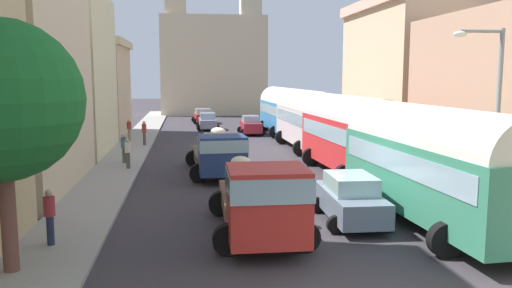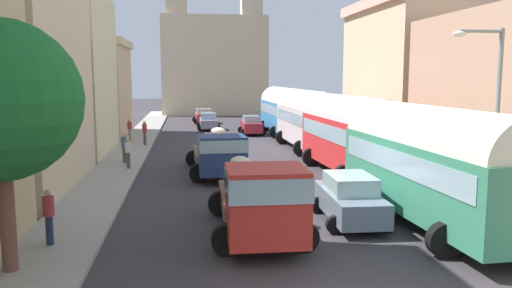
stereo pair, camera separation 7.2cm
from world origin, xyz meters
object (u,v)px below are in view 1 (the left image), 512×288
object	(u,v)px
cargo_truck_1	(219,153)
car_2	(350,199)
car_0	(208,121)
pedestrian_3	(128,152)
parked_bus_3	(283,109)
cargo_truck_0	(261,198)
parked_bus_1	(348,131)
car_1	(203,116)
pedestrian_0	(124,147)
pedestrian_4	(50,215)
streetlamp_near	(491,111)
pedestrian_2	(144,132)
pedestrian_1	(129,129)
car_3	(251,125)
parked_bus_2	(307,117)
parked_bus_0	(431,160)

from	to	relation	value
cargo_truck_1	car_2	distance (m)	9.66
car_0	pedestrian_3	size ratio (longest dim) A/B	2.41
parked_bus_3	cargo_truck_0	xyz separation A→B (m)	(-5.86, -27.85, -0.88)
parked_bus_3	parked_bus_1	bearing A→B (deg)	-90.00
parked_bus_1	car_1	size ratio (longest dim) A/B	2.17
pedestrian_0	car_2	bearing A→B (deg)	-54.17
cargo_truck_0	car_0	xyz separation A→B (m)	(-0.33, 32.56, -0.53)
car_0	pedestrian_4	distance (m)	33.11
streetlamp_near	parked_bus_3	bearing A→B (deg)	93.47
pedestrian_2	streetlamp_near	world-z (taller)	streetlamp_near
car_1	pedestrian_3	distance (m)	27.37
pedestrian_1	streetlamp_near	xyz separation A→B (m)	(14.07, -23.90, 2.86)
car_1	car_0	bearing A→B (deg)	-88.19
car_1	car_3	xyz separation A→B (m)	(3.70, -11.11, 0.03)
car_1	pedestrian_2	distance (m)	18.31
pedestrian_1	streetlamp_near	size ratio (longest dim) A/B	0.27
pedestrian_0	pedestrian_3	world-z (taller)	pedestrian_0
parked_bus_1	cargo_truck_0	world-z (taller)	parked_bus_1
parked_bus_3	cargo_truck_0	size ratio (longest dim) A/B	1.20
car_3	cargo_truck_0	bearing A→B (deg)	-96.42
parked_bus_2	parked_bus_3	world-z (taller)	parked_bus_2
parked_bus_2	cargo_truck_1	world-z (taller)	parked_bus_2
parked_bus_0	car_2	bearing A→B (deg)	165.44
cargo_truck_0	pedestrian_4	xyz separation A→B (m)	(-6.18, -0.03, -0.29)
car_2	pedestrian_0	size ratio (longest dim) A/B	2.27
car_3	streetlamp_near	xyz separation A→B (m)	(4.36, -27.83, 3.07)
parked_bus_2	pedestrian_2	size ratio (longest dim) A/B	5.04
parked_bus_0	car_1	world-z (taller)	parked_bus_0
cargo_truck_0	pedestrian_0	xyz separation A→B (m)	(-5.74, 14.05, -0.27)
parked_bus_3	car_3	xyz separation A→B (m)	(-2.69, 0.25, -1.40)
cargo_truck_1	pedestrian_3	bearing A→B (deg)	157.25
parked_bus_2	pedestrian_1	bearing A→B (deg)	156.78
parked_bus_1	pedestrian_1	xyz separation A→B (m)	(-12.40, 14.32, -1.21)
parked_bus_0	parked_bus_1	size ratio (longest dim) A/B	1.11
car_2	pedestrian_1	size ratio (longest dim) A/B	2.30
pedestrian_4	car_1	bearing A→B (deg)	81.82
cargo_truck_0	parked_bus_3	bearing A→B (deg)	78.12
parked_bus_1	streetlamp_near	xyz separation A→B (m)	(1.67, -9.58, 1.65)
pedestrian_2	pedestrian_4	bearing A→B (deg)	-92.54
parked_bus_0	parked_bus_3	distance (m)	27.00
car_0	car_1	bearing A→B (deg)	91.81
car_3	pedestrian_2	xyz separation A→B (m)	(-8.39, -6.59, 0.26)
cargo_truck_1	pedestrian_2	bearing A→B (deg)	112.19
parked_bus_3	pedestrian_1	distance (m)	12.99
pedestrian_2	pedestrian_3	size ratio (longest dim) A/B	1.06
cargo_truck_0	pedestrian_3	bearing A→B (deg)	113.48
parked_bus_3	pedestrian_4	size ratio (longest dim) A/B	4.66
pedestrian_1	pedestrian_3	bearing A→B (deg)	-84.18
parked_bus_0	car_3	world-z (taller)	parked_bus_0
car_2	car_3	distance (m)	26.59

